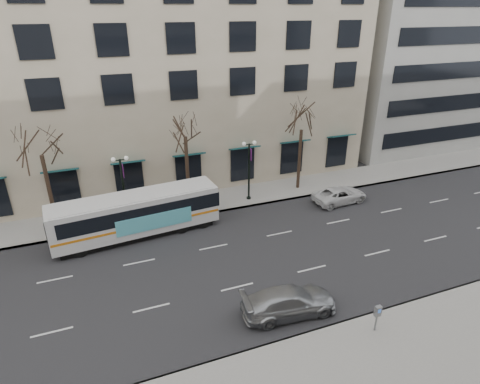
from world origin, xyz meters
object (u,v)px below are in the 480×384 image
tree_far_mid (185,125)px  silver_car (289,302)px  tree_far_right (302,119)px  lamp_post_right (249,168)px  city_bus (138,213)px  tree_far_left (39,142)px  white_pickup (340,195)px  lamp_post_left (123,186)px  pay_station (378,313)px

tree_far_mid → silver_car: 15.50m
tree_far_right → silver_car: size_ratio=1.57×
lamp_post_right → city_bus: 9.82m
city_bus → silver_car: size_ratio=2.29×
tree_far_left → white_pickup: bearing=-9.4°
lamp_post_left → silver_car: size_ratio=1.01×
tree_far_right → silver_car: tree_far_right is taller
tree_far_left → pay_station: size_ratio=5.58×
lamp_post_right → tree_far_mid: bearing=173.2°
tree_far_left → tree_far_right: bearing=0.0°
white_pickup → pay_station: 14.93m
tree_far_left → tree_far_mid: (10.00, 0.00, 0.21)m
tree_far_mid → lamp_post_right: size_ratio=1.64×
silver_car → tree_far_mid: bearing=12.5°
lamp_post_right → white_pickup: lamp_post_right is taller
lamp_post_left → silver_car: 15.28m
tree_far_mid → tree_far_right: tree_far_mid is taller
lamp_post_left → pay_station: bearing=-58.1°
tree_far_right → lamp_post_left: size_ratio=1.55×
tree_far_left → silver_car: tree_far_left is taller
tree_far_mid → tree_far_right: 10.01m
tree_far_left → tree_far_right: 20.00m
tree_far_mid → lamp_post_left: (-4.99, -0.60, -3.96)m
tree_far_right → city_bus: tree_far_right is taller
tree_far_right → white_pickup: size_ratio=1.73×
tree_far_right → city_bus: (-14.44, -3.00, -4.71)m
tree_far_left → lamp_post_right: 15.48m
tree_far_right → pay_station: tree_far_right is taller
tree_far_left → white_pickup: size_ratio=1.79×
lamp_post_left → silver_car: bearing=-63.3°
silver_car → pay_station: bearing=-124.7°
lamp_post_left → white_pickup: lamp_post_left is taller
tree_far_left → pay_station: bearing=-48.1°
city_bus → tree_far_left: bearing=146.4°
pay_station → city_bus: bearing=125.0°
tree_far_mid → white_pickup: size_ratio=1.83×
lamp_post_left → city_bus: size_ratio=0.44×
tree_far_right → pay_station: 18.35m
lamp_post_left → city_bus: 2.75m
lamp_post_right → silver_car: lamp_post_right is taller
tree_far_mid → city_bus: 7.46m
tree_far_right → lamp_post_right: bearing=-173.1°
lamp_post_left → city_bus: lamp_post_left is taller
silver_car → city_bus: bearing=34.5°
lamp_post_left → lamp_post_right: (10.00, 0.00, 0.00)m
tree_far_right → silver_car: bearing=-120.1°
lamp_post_left → white_pickup: (16.96, -3.04, -2.30)m
city_bus → white_pickup: size_ratio=2.52×
white_pickup → pay_station: size_ratio=3.12×
lamp_post_left → city_bus: (0.56, -2.40, -1.23)m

